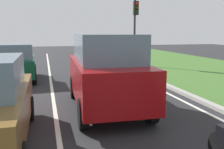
# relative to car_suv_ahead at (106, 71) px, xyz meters

# --- Properties ---
(ground_plane) EXTENTS (60.00, 60.00, 0.00)m
(ground_plane) POSITION_rel_car_suv_ahead_xyz_m (-0.85, 4.98, -1.17)
(ground_plane) COLOR #262628
(lane_line_center) EXTENTS (0.12, 32.00, 0.01)m
(lane_line_center) POSITION_rel_car_suv_ahead_xyz_m (-1.55, 4.98, -1.16)
(lane_line_center) COLOR silver
(lane_line_center) RESTS_ON ground
(lane_line_right_edge) EXTENTS (0.12, 32.00, 0.01)m
(lane_line_right_edge) POSITION_rel_car_suv_ahead_xyz_m (2.75, 4.98, -1.16)
(lane_line_right_edge) COLOR silver
(lane_line_right_edge) RESTS_ON ground
(grass_verge_right) EXTENTS (9.00, 48.00, 0.06)m
(grass_verge_right) POSITION_rel_car_suv_ahead_xyz_m (7.65, 4.98, -1.14)
(grass_verge_right) COLOR #3D6628
(grass_verge_right) RESTS_ON ground
(curb_right) EXTENTS (0.24, 48.00, 0.12)m
(curb_right) POSITION_rel_car_suv_ahead_xyz_m (3.25, 4.98, -1.11)
(curb_right) COLOR #9E9B93
(curb_right) RESTS_ON ground
(car_suv_ahead) EXTENTS (2.11, 4.57, 2.28)m
(car_suv_ahead) POSITION_rel_car_suv_ahead_xyz_m (0.00, 0.00, 0.00)
(car_suv_ahead) COLOR maroon
(car_suv_ahead) RESTS_ON ground
(car_hatchback_far) EXTENTS (1.84, 3.76, 1.78)m
(car_hatchback_far) POSITION_rel_car_suv_ahead_xyz_m (-3.08, 5.54, -0.28)
(car_hatchback_far) COLOR #0C472D
(car_hatchback_far) RESTS_ON ground
(traffic_light_near_right) EXTENTS (0.32, 0.50, 4.60)m
(traffic_light_near_right) POSITION_rel_car_suv_ahead_xyz_m (4.22, 9.07, 1.95)
(traffic_light_near_right) COLOR #2D2D2D
(traffic_light_near_right) RESTS_ON ground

